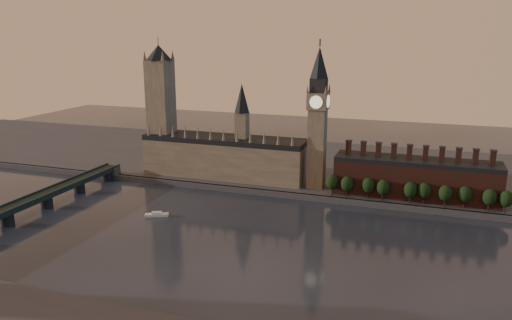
{
  "coord_description": "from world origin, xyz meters",
  "views": [
    {
      "loc": [
        83.99,
        -239.11,
        114.37
      ],
      "look_at": [
        -17.86,
        55.0,
        35.44
      ],
      "focal_mm": 35.0,
      "sensor_mm": 36.0,
      "label": 1
    }
  ],
  "objects_px": {
    "big_ben": "(318,116)",
    "river_boat": "(157,215)",
    "victoria_tower": "(161,104)",
    "westminster_bridge": "(24,206)"
  },
  "relations": [
    {
      "from": "westminster_bridge",
      "to": "big_ben",
      "type": "bearing_deg",
      "value": 34.33
    },
    {
      "from": "big_ben",
      "to": "westminster_bridge",
      "type": "bearing_deg",
      "value": -145.67
    },
    {
      "from": "river_boat",
      "to": "westminster_bridge",
      "type": "bearing_deg",
      "value": 176.62
    },
    {
      "from": "westminster_bridge",
      "to": "river_boat",
      "type": "relative_size",
      "value": 13.02
    },
    {
      "from": "big_ben",
      "to": "westminster_bridge",
      "type": "relative_size",
      "value": 0.54
    },
    {
      "from": "westminster_bridge",
      "to": "river_boat",
      "type": "distance_m",
      "value": 84.59
    },
    {
      "from": "big_ben",
      "to": "river_boat",
      "type": "height_order",
      "value": "big_ben"
    },
    {
      "from": "victoria_tower",
      "to": "river_boat",
      "type": "relative_size",
      "value": 7.03
    },
    {
      "from": "victoria_tower",
      "to": "westminster_bridge",
      "type": "height_order",
      "value": "victoria_tower"
    },
    {
      "from": "victoria_tower",
      "to": "westminster_bridge",
      "type": "relative_size",
      "value": 0.54
    }
  ]
}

